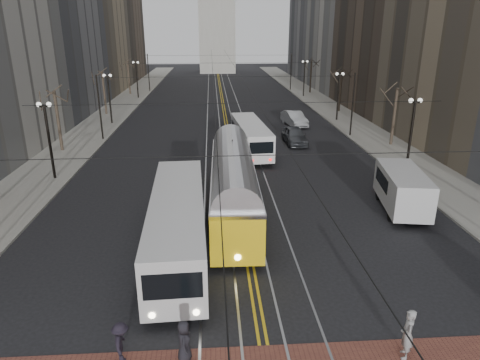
{
  "coord_description": "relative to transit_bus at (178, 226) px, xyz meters",
  "views": [
    {
      "loc": [
        -1.68,
        -13.48,
        10.84
      ],
      "look_at": [
        -0.23,
        8.53,
        3.0
      ],
      "focal_mm": 32.0,
      "sensor_mm": 36.0,
      "label": 1
    }
  ],
  "objects": [
    {
      "name": "ground",
      "position": [
        3.5,
        -6.02,
        -1.53
      ],
      "size": [
        260.0,
        260.0,
        0.0
      ],
      "primitive_type": "plane",
      "color": "black",
      "rests_on": "ground"
    },
    {
      "name": "sidewalk_left",
      "position": [
        -11.5,
        38.98,
        -1.45
      ],
      "size": [
        5.0,
        140.0,
        0.15
      ],
      "primitive_type": "cube",
      "color": "gray",
      "rests_on": "ground"
    },
    {
      "name": "sidewalk_right",
      "position": [
        18.5,
        38.98,
        -1.45
      ],
      "size": [
        5.0,
        140.0,
        0.15
      ],
      "primitive_type": "cube",
      "color": "gray",
      "rests_on": "ground"
    },
    {
      "name": "streetcar_rails",
      "position": [
        3.5,
        38.98,
        -1.52
      ],
      "size": [
        4.8,
        130.0,
        0.02
      ],
      "primitive_type": "cube",
      "color": "gray",
      "rests_on": "ground"
    },
    {
      "name": "centre_lines",
      "position": [
        3.5,
        38.98,
        -1.52
      ],
      "size": [
        0.42,
        130.0,
        0.01
      ],
      "primitive_type": "cube",
      "color": "gold",
      "rests_on": "ground"
    },
    {
      "name": "lamp_posts",
      "position": [
        3.5,
        22.73,
        1.27
      ],
      "size": [
        27.6,
        57.2,
        5.6
      ],
      "color": "black",
      "rests_on": "ground"
    },
    {
      "name": "street_trees",
      "position": [
        3.5,
        29.23,
        1.27
      ],
      "size": [
        31.68,
        53.28,
        5.6
      ],
      "color": "#382D23",
      "rests_on": "ground"
    },
    {
      "name": "trolley_wires",
      "position": [
        3.5,
        28.81,
        2.25
      ],
      "size": [
        25.96,
        120.0,
        6.6
      ],
      "color": "black",
      "rests_on": "ground"
    },
    {
      "name": "transit_bus",
      "position": [
        0.0,
        0.0,
        0.0
      ],
      "size": [
        3.06,
        12.32,
        3.06
      ],
      "primitive_type": "cube",
      "rotation": [
        0.0,
        0.0,
        0.04
      ],
      "color": "silver",
      "rests_on": "ground"
    },
    {
      "name": "streetcar",
      "position": [
        3.0,
        4.7,
        0.1
      ],
      "size": [
        2.85,
        13.84,
        3.25
      ],
      "primitive_type": "cube",
      "rotation": [
        0.0,
        0.0,
        -0.02
      ],
      "color": "yellow",
      "rests_on": "ground"
    },
    {
      "name": "rear_bus",
      "position": [
        5.3,
        18.58,
        -0.16
      ],
      "size": [
        3.1,
        10.65,
        2.74
      ],
      "primitive_type": "cube",
      "rotation": [
        0.0,
        0.0,
        0.08
      ],
      "color": "white",
      "rests_on": "ground"
    },
    {
      "name": "cargo_van",
      "position": [
        13.5,
        4.55,
        -0.24
      ],
      "size": [
        3.15,
        6.12,
        2.58
      ],
      "primitive_type": "cube",
      "rotation": [
        0.0,
        0.0,
        -0.16
      ],
      "color": "silver",
      "rests_on": "ground"
    },
    {
      "name": "sedan_grey",
      "position": [
        9.93,
        21.39,
        -0.69
      ],
      "size": [
        2.17,
        5.0,
        1.68
      ],
      "primitive_type": "imported",
      "rotation": [
        0.0,
        0.0,
        0.04
      ],
      "color": "#3E4146",
      "rests_on": "ground"
    },
    {
      "name": "sedan_silver",
      "position": [
        11.46,
        29.7,
        -0.69
      ],
      "size": [
        2.61,
        5.34,
        1.68
      ],
      "primitive_type": "imported",
      "rotation": [
        0.0,
        0.0,
        0.17
      ],
      "color": "#979B9E",
      "rests_on": "ground"
    },
    {
      "name": "pedestrian_a",
      "position": [
        0.7,
        -7.52,
        -0.74
      ],
      "size": [
        0.51,
        0.77,
        1.54
      ],
      "primitive_type": "imported",
      "rotation": [
        0.0,
        0.0,
        1.6
      ],
      "color": "black",
      "rests_on": "crosswalk_band"
    },
    {
      "name": "pedestrian_b",
      "position": [
        8.34,
        -7.88,
        -0.58
      ],
      "size": [
        0.62,
        0.78,
        1.88
      ],
      "primitive_type": "imported",
      "rotation": [
        0.0,
        0.0,
        4.43
      ],
      "color": "gray",
      "rests_on": "crosswalk_band"
    },
    {
      "name": "pedestrian_d",
      "position": [
        -1.41,
        -7.52,
        -0.72
      ],
      "size": [
        0.73,
        1.1,
        1.58
      ],
      "primitive_type": "imported",
      "rotation": [
        0.0,
        0.0,
        1.71
      ],
      "color": "black",
      "rests_on": "crosswalk_band"
    }
  ]
}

